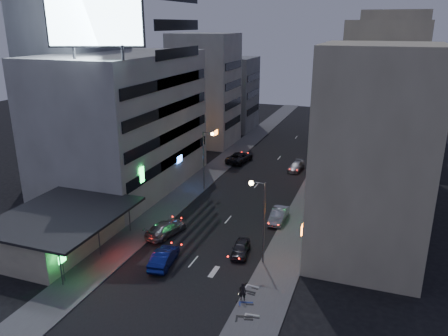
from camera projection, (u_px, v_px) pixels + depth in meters
The scene contains 29 objects.
ground at pixel (175, 284), 37.98m from camera, with size 180.00×180.00×0.00m, color black.
sidewalk_left at pixel (214, 170), 67.33m from camera, with size 4.00×120.00×0.12m, color #4C4C4F.
sidewalk_right at pixel (318, 182), 62.16m from camera, with size 4.00×120.00×0.12m, color #4C4C4F.
food_court at pixel (58, 229), 43.64m from camera, with size 11.00×13.00×3.88m.
white_building at pixel (124, 122), 58.50m from camera, with size 14.00×24.00×18.00m, color beige.
grey_tower at pixel (76, 58), 61.58m from camera, with size 10.00×14.00×34.00m, color gray.
shophouse_near at pixel (372, 158), 39.37m from camera, with size 10.00×11.00×20.00m, color beige.
shophouse_mid at pixel (378, 148), 50.10m from camera, with size 11.00×12.00×16.00m, color gray.
shophouse_far at pixel (379, 103), 60.93m from camera, with size 10.00×14.00×22.00m, color beige.
far_left_a at pixel (205, 90), 80.02m from camera, with size 11.00×10.00×20.00m, color beige.
far_left_b at pixel (226, 93), 92.58m from camera, with size 12.00×10.00×15.00m, color gray.
far_right_a at pixel (383, 101), 74.79m from camera, with size 11.00×12.00×18.00m, color gray.
far_right_b at pixel (388, 75), 86.18m from camera, with size 12.00×12.00×24.00m, color beige.
billboard at pixel (95, 23), 44.28m from camera, with size 9.52×3.75×6.20m.
street_lamp_right_near at pixel (260, 211), 39.75m from camera, with size 1.60×0.44×8.02m.
street_lamp_left at pixel (206, 152), 57.85m from camera, with size 1.60×0.44×8.02m.
street_lamp_right_far at pixel (316, 130), 70.10m from camera, with size 1.60×0.44×8.02m.
parked_car_right_near at pixel (241, 248), 42.71m from camera, with size 1.53×3.81×1.30m, color #2B2A30.
parked_car_right_mid at pixel (279, 215), 49.78m from camera, with size 1.59×4.56×1.50m, color #AAADB2.
parked_car_left at pixel (240, 157), 71.24m from camera, with size 2.74×5.95×1.65m, color #242428.
parked_car_right_far at pixel (296, 166), 67.22m from camera, with size 1.80×4.42×1.28m, color gray.
road_car_blue at pixel (164, 257), 40.78m from camera, with size 1.63×4.69×1.54m, color navy.
road_car_silver at pixel (166, 228), 46.64m from camera, with size 2.16×5.32×1.54m, color #A7A9AF.
person at pixel (243, 291), 35.36m from camera, with size 0.58×0.38×1.60m, color black.
scooter_black_a at pixel (253, 310), 33.41m from camera, with size 1.94×0.65×1.19m, color black, non-canonical shape.
scooter_silver_a at pixel (260, 310), 33.55m from camera, with size 1.73×0.58×1.05m, color #B2B7BB, non-canonical shape.
scooter_blue at pixel (254, 296), 35.18m from camera, with size 1.73×0.58×1.06m, color navy, non-canonical shape.
scooter_black_b at pixel (256, 287), 36.39m from camera, with size 1.86×0.62×1.13m, color black, non-canonical shape.
scooter_silver_b at pixel (260, 282), 37.17m from camera, with size 1.69×0.56×1.03m, color #B7BAC0, non-canonical shape.
Camera 1 is at (15.22, -29.46, 21.53)m, focal length 35.00 mm.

